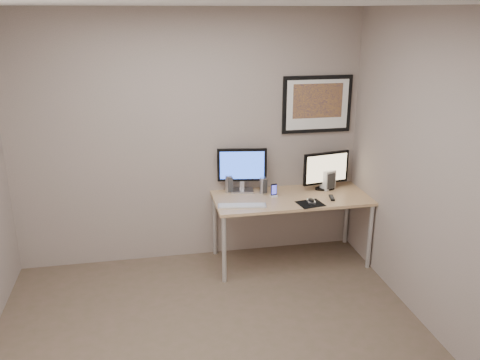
{
  "coord_description": "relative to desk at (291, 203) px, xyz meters",
  "views": [
    {
      "loc": [
        -0.47,
        -3.37,
        2.57
      ],
      "look_at": [
        0.41,
        1.1,
        1.03
      ],
      "focal_mm": 38.0,
      "sensor_mm": 36.0,
      "label": 1
    }
  ],
  "objects": [
    {
      "name": "phone_dock",
      "position": [
        -0.18,
        0.04,
        0.14
      ],
      "size": [
        0.07,
        0.07,
        0.14
      ],
      "primitive_type": "cube",
      "rotation": [
        0.0,
        0.0,
        0.15
      ],
      "color": "black",
      "rests_on": "desk"
    },
    {
      "name": "speaker_left",
      "position": [
        -0.61,
        0.26,
        0.16
      ],
      "size": [
        0.09,
        0.09,
        0.19
      ],
      "primitive_type": "cylinder",
      "rotation": [
        0.0,
        0.0,
        0.28
      ],
      "color": "#B3B3B8",
      "rests_on": "desk"
    },
    {
      "name": "framed_art",
      "position": [
        0.35,
        0.33,
        0.96
      ],
      "size": [
        0.75,
        0.04,
        0.6
      ],
      "color": "black",
      "rests_on": "room"
    },
    {
      "name": "mouse",
      "position": [
        0.15,
        -0.2,
        0.09
      ],
      "size": [
        0.07,
        0.12,
        0.04
      ],
      "primitive_type": "ellipsoid",
      "rotation": [
        0.0,
        0.0,
        -0.09
      ],
      "color": "black",
      "rests_on": "mousepad"
    },
    {
      "name": "keyboard",
      "position": [
        -0.55,
        -0.17,
        0.07
      ],
      "size": [
        0.49,
        0.2,
        0.02
      ],
      "primitive_type": "cube",
      "rotation": [
        0.0,
        0.0,
        -0.16
      ],
      "color": "silver",
      "rests_on": "desk"
    },
    {
      "name": "monitor_tv",
      "position": [
        0.42,
        0.15,
        0.29
      ],
      "size": [
        0.52,
        0.16,
        0.41
      ],
      "rotation": [
        0.0,
        0.0,
        0.18
      ],
      "color": "black",
      "rests_on": "desk"
    },
    {
      "name": "floor",
      "position": [
        -1.0,
        -1.35,
        -0.66
      ],
      "size": [
        3.6,
        3.6,
        0.0
      ],
      "primitive_type": "plane",
      "color": "brown",
      "rests_on": "ground"
    },
    {
      "name": "mousepad",
      "position": [
        0.13,
        -0.23,
        0.07
      ],
      "size": [
        0.28,
        0.25,
        0.0
      ],
      "primitive_type": "cube",
      "rotation": [
        0.0,
        0.0,
        0.16
      ],
      "color": "black",
      "rests_on": "desk"
    },
    {
      "name": "monitor_large",
      "position": [
        -0.47,
        0.26,
        0.33
      ],
      "size": [
        0.52,
        0.2,
        0.47
      ],
      "rotation": [
        0.0,
        0.0,
        -0.15
      ],
      "color": "#B3B3B8",
      "rests_on": "desk"
    },
    {
      "name": "desk",
      "position": [
        0.0,
        0.0,
        0.0
      ],
      "size": [
        1.6,
        0.7,
        0.73
      ],
      "color": "#A57A50",
      "rests_on": "floor"
    },
    {
      "name": "fan_unit",
      "position": [
        0.45,
        0.15,
        0.17
      ],
      "size": [
        0.17,
        0.15,
        0.21
      ],
      "primitive_type": "cube",
      "rotation": [
        0.0,
        0.0,
        0.43
      ],
      "color": "silver",
      "rests_on": "desk"
    },
    {
      "name": "speaker_right",
      "position": [
        -0.27,
        0.15,
        0.15
      ],
      "size": [
        0.09,
        0.09,
        0.18
      ],
      "primitive_type": "cylinder",
      "rotation": [
        0.0,
        0.0,
        0.37
      ],
      "color": "#B3B3B8",
      "rests_on": "desk"
    },
    {
      "name": "remote",
      "position": [
        0.39,
        -0.13,
        0.08
      ],
      "size": [
        0.07,
        0.16,
        0.02
      ],
      "primitive_type": "cube",
      "rotation": [
        0.0,
        0.0,
        -0.21
      ],
      "color": "black",
      "rests_on": "desk"
    },
    {
      "name": "room",
      "position": [
        -1.0,
        -0.9,
        0.98
      ],
      "size": [
        3.6,
        3.6,
        3.6
      ],
      "color": "white",
      "rests_on": "ground"
    }
  ]
}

